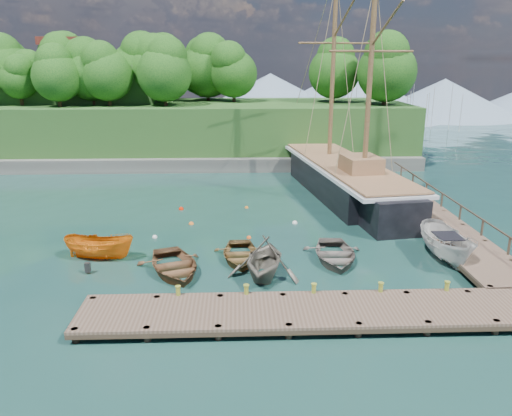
# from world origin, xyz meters

# --- Properties ---
(ground) EXTENTS (160.00, 160.00, 0.00)m
(ground) POSITION_xyz_m (0.00, 0.00, 0.00)
(ground) COLOR #183E39
(ground) RESTS_ON ground
(dock_near) EXTENTS (20.00, 3.20, 1.10)m
(dock_near) POSITION_xyz_m (2.00, -6.50, 0.43)
(dock_near) COLOR brown
(dock_near) RESTS_ON ground
(dock_east) EXTENTS (3.20, 24.00, 1.10)m
(dock_east) POSITION_xyz_m (11.50, 7.00, 0.43)
(dock_east) COLOR brown
(dock_east) RESTS_ON ground
(bollard_0) EXTENTS (0.26, 0.26, 0.45)m
(bollard_0) POSITION_xyz_m (-4.00, -5.10, 0.00)
(bollard_0) COLOR olive
(bollard_0) RESTS_ON ground
(bollard_1) EXTENTS (0.26, 0.26, 0.45)m
(bollard_1) POSITION_xyz_m (-1.00, -5.10, 0.00)
(bollard_1) COLOR olive
(bollard_1) RESTS_ON ground
(bollard_2) EXTENTS (0.26, 0.26, 0.45)m
(bollard_2) POSITION_xyz_m (2.00, -5.10, 0.00)
(bollard_2) COLOR olive
(bollard_2) RESTS_ON ground
(bollard_3) EXTENTS (0.26, 0.26, 0.45)m
(bollard_3) POSITION_xyz_m (5.00, -5.10, 0.00)
(bollard_3) COLOR olive
(bollard_3) RESTS_ON ground
(bollard_4) EXTENTS (0.26, 0.26, 0.45)m
(bollard_4) POSITION_xyz_m (8.00, -5.10, 0.00)
(bollard_4) COLOR olive
(bollard_4) RESTS_ON ground
(rowboat_0) EXTENTS (4.76, 5.61, 0.99)m
(rowboat_0) POSITION_xyz_m (-4.65, -1.28, 0.00)
(rowboat_0) COLOR brown
(rowboat_0) RESTS_ON ground
(rowboat_1) EXTENTS (4.46, 4.91, 2.23)m
(rowboat_1) POSITION_xyz_m (-0.03, -1.97, 0.00)
(rowboat_1) COLOR #6C6659
(rowboat_1) RESTS_ON ground
(rowboat_2) EXTENTS (3.03, 4.18, 0.85)m
(rowboat_2) POSITION_xyz_m (-1.24, 0.29, 0.00)
(rowboat_2) COLOR brown
(rowboat_2) RESTS_ON ground
(rowboat_3) EXTENTS (3.53, 4.77, 0.95)m
(rowboat_3) POSITION_xyz_m (3.93, -0.01, 0.00)
(rowboat_3) COLOR #635952
(rowboat_3) RESTS_ON ground
(motorboat_orange) EXTENTS (4.22, 2.23, 1.55)m
(motorboat_orange) POSITION_xyz_m (-8.96, 0.74, 0.00)
(motorboat_orange) COLOR orange
(motorboat_orange) RESTS_ON ground
(cabin_boat_white) EXTENTS (2.02, 5.17, 1.99)m
(cabin_boat_white) POSITION_xyz_m (10.00, -0.23, 0.00)
(cabin_boat_white) COLOR silver
(cabin_boat_white) RESTS_ON ground
(schooner) EXTENTS (7.81, 27.45, 20.17)m
(schooner) POSITION_xyz_m (7.27, 13.64, 1.12)
(schooner) COLOR black
(schooner) RESTS_ON ground
(mooring_buoy_0) EXTENTS (0.32, 0.32, 0.32)m
(mooring_buoy_0) POSITION_xyz_m (-6.47, 4.00, 0.00)
(mooring_buoy_0) COLOR white
(mooring_buoy_0) RESTS_ON ground
(mooring_buoy_1) EXTENTS (0.34, 0.34, 0.34)m
(mooring_buoy_1) POSITION_xyz_m (-4.45, 6.52, 0.00)
(mooring_buoy_1) COLOR orange
(mooring_buoy_1) RESTS_ON ground
(mooring_buoy_2) EXTENTS (0.30, 0.30, 0.30)m
(mooring_buoy_2) POSITION_xyz_m (-0.67, 3.67, 0.00)
(mooring_buoy_2) COLOR #FA5314
(mooring_buoy_2) RESTS_ON ground
(mooring_buoy_3) EXTENTS (0.36, 0.36, 0.36)m
(mooring_buoy_3) POSITION_xyz_m (2.48, 6.44, 0.00)
(mooring_buoy_3) COLOR white
(mooring_buoy_3) RESTS_ON ground
(mooring_buoy_4) EXTENTS (0.36, 0.36, 0.36)m
(mooring_buoy_4) POSITION_xyz_m (-5.47, 9.96, 0.00)
(mooring_buoy_4) COLOR red
(mooring_buoy_4) RESTS_ON ground
(mooring_buoy_5) EXTENTS (0.28, 0.28, 0.28)m
(mooring_buoy_5) POSITION_xyz_m (-0.68, 10.15, 0.00)
(mooring_buoy_5) COLOR orange
(mooring_buoy_5) RESTS_ON ground
(headland) EXTENTS (51.00, 19.31, 12.90)m
(headland) POSITION_xyz_m (-12.88, 31.36, 5.54)
(headland) COLOR #474744
(headland) RESTS_ON ground
(distant_ridge) EXTENTS (117.00, 40.00, 10.00)m
(distant_ridge) POSITION_xyz_m (4.30, 70.00, 4.35)
(distant_ridge) COLOR #728CA5
(distant_ridge) RESTS_ON ground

